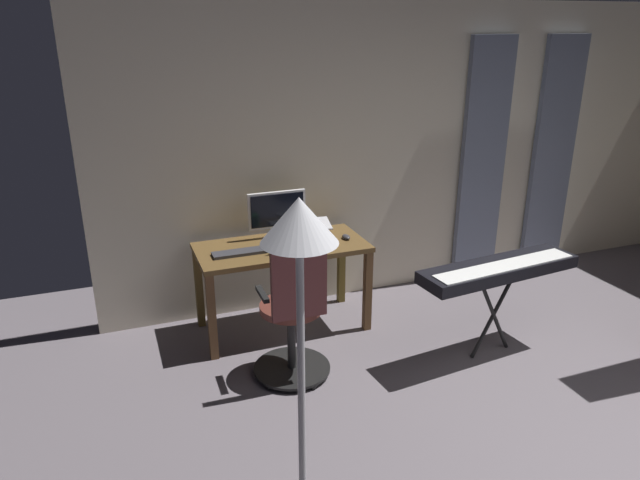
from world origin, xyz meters
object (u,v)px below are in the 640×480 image
(computer_keyboard, at_px, (240,253))
(piano_keyboard, at_px, (499,271))
(desk, at_px, (282,257))
(computer_monitor, at_px, (277,212))
(laptop, at_px, (311,237))
(mug_tea, at_px, (278,248))
(office_chair, at_px, (294,317))
(floor_lamp, at_px, (300,295))
(computer_mouse, at_px, (346,237))

(computer_keyboard, height_order, piano_keyboard, computer_keyboard)
(desk, bearing_deg, computer_monitor, -97.96)
(computer_monitor, height_order, computer_keyboard, computer_monitor)
(laptop, xyz_separation_m, mug_tea, (0.32, 0.13, -0.01))
(mug_tea, distance_m, piano_keyboard, 1.65)
(desk, height_order, office_chair, office_chair)
(computer_keyboard, relative_size, laptop, 1.02)
(desk, distance_m, computer_monitor, 0.38)
(office_chair, bearing_deg, desk, 79.84)
(mug_tea, bearing_deg, floor_lamp, 75.49)
(laptop, xyz_separation_m, floor_lamp, (0.88, 2.30, 0.68))
(office_chair, relative_size, floor_lamp, 0.57)
(piano_keyboard, bearing_deg, floor_lamp, 29.08)
(desk, xyz_separation_m, office_chair, (0.15, 0.74, -0.15))
(computer_monitor, distance_m, computer_keyboard, 0.51)
(computer_monitor, distance_m, piano_keyboard, 1.79)
(computer_mouse, distance_m, mug_tea, 0.63)
(computer_mouse, xyz_separation_m, floor_lamp, (1.18, 2.30, 0.72))
(computer_keyboard, bearing_deg, laptop, -178.14)
(office_chair, bearing_deg, piano_keyboard, -6.79)
(computer_monitor, relative_size, floor_lamp, 0.26)
(desk, bearing_deg, office_chair, 78.62)
(office_chair, height_order, computer_monitor, computer_monitor)
(computer_monitor, distance_m, laptop, 0.36)
(office_chair, relative_size, computer_mouse, 10.45)
(office_chair, height_order, mug_tea, office_chair)
(office_chair, bearing_deg, floor_lamp, -105.82)
(office_chair, distance_m, mug_tea, 0.65)
(desk, xyz_separation_m, laptop, (-0.24, 0.05, 0.16))
(floor_lamp, bearing_deg, computer_monitor, -104.72)
(laptop, xyz_separation_m, computer_mouse, (-0.30, 0.00, -0.04))
(desk, relative_size, floor_lamp, 0.74)
(desk, bearing_deg, laptop, 168.24)
(computer_mouse, height_order, piano_keyboard, computer_mouse)
(mug_tea, bearing_deg, computer_keyboard, -20.90)
(desk, bearing_deg, computer_keyboard, 10.81)
(laptop, height_order, computer_mouse, laptop)
(computer_keyboard, bearing_deg, computer_mouse, -178.94)
(piano_keyboard, bearing_deg, mug_tea, -33.86)
(computer_monitor, height_order, laptop, computer_monitor)
(office_chair, xyz_separation_m, computer_monitor, (-0.18, -0.94, 0.47))
(piano_keyboard, bearing_deg, desk, -40.43)
(piano_keyboard, bearing_deg, office_chair, -13.59)
(desk, relative_size, computer_monitor, 2.80)
(mug_tea, bearing_deg, office_chair, 82.93)
(laptop, distance_m, piano_keyboard, 1.46)
(desk, height_order, laptop, laptop)
(computer_monitor, bearing_deg, floor_lamp, 75.28)
(computer_mouse, xyz_separation_m, mug_tea, (0.62, 0.12, 0.03))
(office_chair, xyz_separation_m, laptop, (-0.39, -0.69, 0.31))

